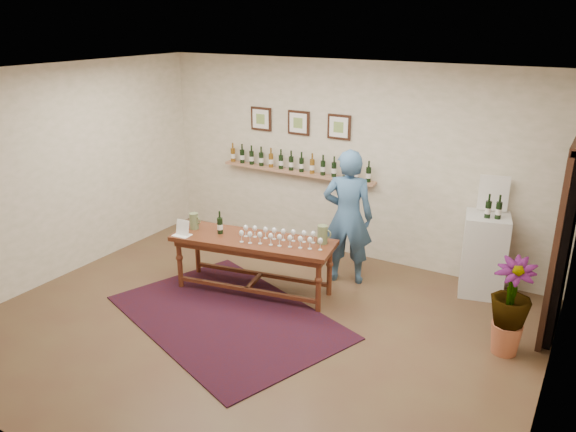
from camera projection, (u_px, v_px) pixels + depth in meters
The scene contains 14 objects.
ground at pixel (253, 327), 6.40m from camera, with size 6.00×6.00×0.00m, color #533325.
room_shell at pixel (490, 219), 6.53m from camera, with size 6.00×6.00×6.00m.
rug at pixel (227, 317), 6.60m from camera, with size 2.72×1.81×0.01m, color #420D0B.
tasting_table at pixel (253, 246), 7.03m from camera, with size 2.14×1.01×0.73m.
table_glasses at pixel (277, 236), 6.84m from camera, with size 1.15×0.27×0.16m, color white, non-canonical shape.
table_bottles at pixel (222, 220), 7.14m from camera, with size 0.31×0.18×0.33m, color black, non-canonical shape.
pitcher_left at pixel (194, 221), 7.28m from camera, with size 0.13×0.13×0.21m, color #637146, non-canonical shape.
pitcher_right at pixel (322, 234), 6.81m from camera, with size 0.15×0.15×0.23m, color #637146, non-canonical shape.
menu_card at pixel (183, 228), 7.08m from camera, with size 0.22×0.16×0.20m, color white.
display_pedestal at pixel (484, 255), 7.03m from camera, with size 0.52×0.52×1.05m, color silver.
pedestal_bottles at pixel (494, 207), 6.71m from camera, with size 0.30×0.08×0.30m, color black, non-canonical shape.
info_sign at pixel (494, 193), 6.90m from camera, with size 0.36×0.02×0.49m, color white.
potted_plant at pixel (510, 307), 5.74m from camera, with size 0.50×0.50×0.92m.
person at pixel (348, 217), 7.25m from camera, with size 0.65×0.43×1.79m, color #385D86.
Camera 1 is at (3.18, -4.63, 3.35)m, focal length 35.00 mm.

